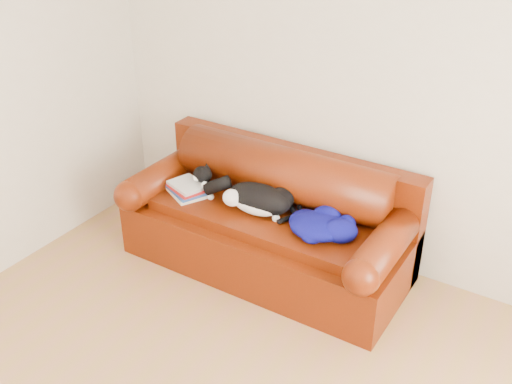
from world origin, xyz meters
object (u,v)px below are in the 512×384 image
sofa_base (266,239)px  book_stack (187,189)px  cat (258,200)px  blanket (322,225)px

sofa_base → book_stack: bearing=-168.0°
sofa_base → book_stack: (-0.62, -0.13, 0.31)m
cat → blanket: (0.52, -0.01, -0.03)m
sofa_base → blanket: size_ratio=3.64×
blanket → cat: bearing=178.8°
blanket → book_stack: bearing=-176.8°
cat → blanket: 0.52m
sofa_base → cat: (-0.04, -0.06, 0.36)m
book_stack → blanket: bearing=3.2°
sofa_base → book_stack: 0.71m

